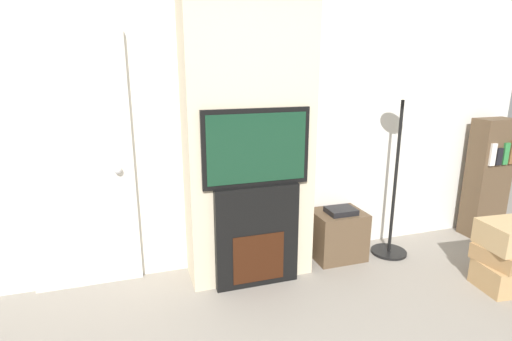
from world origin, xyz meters
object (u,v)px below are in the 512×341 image
Objects in this scene: fireplace at (256,236)px; bookshelf at (488,178)px; box_stack at (506,254)px; media_stand at (338,234)px; television at (256,148)px; floor_lamp at (398,151)px.

bookshelf is (2.61, 0.21, 0.20)m from fireplace.
media_stand is (-1.03, 0.89, -0.06)m from box_stack.
media_stand is (0.87, 0.20, -0.19)m from fireplace.
fireplace is 0.73m from television.
bookshelf is at bearing 4.42° from floor_lamp.
television reaches higher than fireplace.
television is at bearing -175.39° from bookshelf.
box_stack is (1.91, -0.69, -0.13)m from fireplace.
television is 1.28m from media_stand.
floor_lamp reaches higher than media_stand.
floor_lamp is (1.39, 0.12, -0.14)m from television.
fireplace is at bearing 160.21° from box_stack.
television is at bearing -90.00° from fireplace.
television is at bearing -175.22° from floor_lamp.
box_stack is at bearing -19.79° from fireplace.
media_stand is at bearing -179.77° from bookshelf.
box_stack is 0.45× the size of bookshelf.
bookshelf is (1.22, 0.09, -0.39)m from floor_lamp.
television is 0.54× the size of floor_lamp.
floor_lamp is 1.19m from box_stack.
television is 1.41m from floor_lamp.
floor_lamp reaches higher than fireplace.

